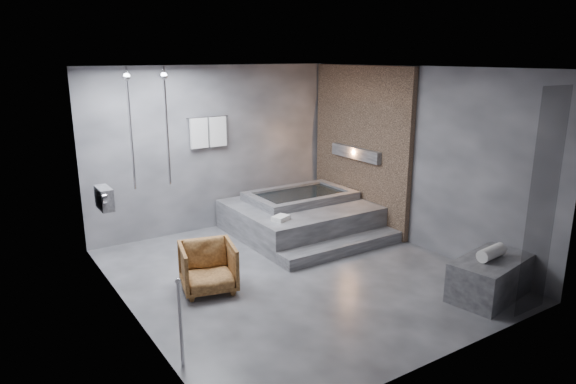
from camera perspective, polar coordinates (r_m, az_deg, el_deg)
room at (r=7.15m, az=2.50°, el=5.11°), size 5.00×5.04×2.82m
tub_deck at (r=8.83m, az=1.29°, el=-2.86°), size 2.20×2.00×0.50m
tub_step at (r=7.99m, az=6.09°, el=-6.11°), size 2.20×0.36×0.18m
concrete_bench at (r=7.01m, az=21.56°, el=-8.82°), size 1.22×0.80×0.51m
driftwood_chair at (r=6.74m, az=-8.87°, el=-8.26°), size 0.82×0.84×0.63m
rolled_towel at (r=6.88m, az=21.67°, el=-6.28°), size 0.46×0.21×0.16m
deck_towel at (r=7.88m, az=-0.81°, el=-2.91°), size 0.31×0.27×0.07m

